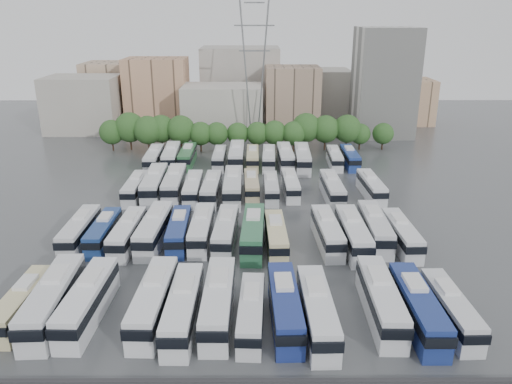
{
  "coord_description": "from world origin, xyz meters",
  "views": [
    {
      "loc": [
        2.01,
        -66.68,
        29.34
      ],
      "look_at": [
        2.24,
        6.14,
        3.0
      ],
      "focal_mm": 35.0,
      "sensor_mm": 36.0,
      "label": 1
    }
  ],
  "objects_px": {
    "bus_r2_s4": "(193,188)",
    "bus_r2_s13": "(371,187)",
    "bus_r1_s1": "(103,231)",
    "bus_r2_s6": "(233,186)",
    "bus_r1_s3": "(154,229)",
    "bus_r1_s10": "(327,231)",
    "bus_r1_s13": "(401,234)",
    "bus_r3_s3": "(187,156)",
    "bus_r2_s8": "(271,188)",
    "bus_r2_s3": "(174,183)",
    "bus_r2_s5": "(211,189)",
    "bus_r0_s8": "(285,306)",
    "bus_r3_s6": "(237,155)",
    "bus_r0_s1": "(53,299)",
    "bus_r0_s13": "(451,308)",
    "bus_r1_s7": "(253,232)",
    "bus_r2_s1": "(135,188)",
    "bus_r3_s13": "(350,157)",
    "bus_r3_s5": "(219,158)",
    "bus_r2_s2": "(154,184)",
    "bus_r1_s6": "(226,231)",
    "bus_r0_s4": "(154,300)",
    "bus_r0_s9": "(317,310)",
    "bus_r1_s5": "(202,229)",
    "bus_r1_s0": "(80,230)",
    "bus_r1_s11": "(353,233)",
    "bus_r1_s8": "(276,236)",
    "bus_r0_s5": "(183,307)",
    "bus_r3_s2": "(171,156)",
    "electricity_pylon": "(254,62)",
    "bus_r1_s4": "(179,230)",
    "bus_r3_s12": "(335,158)",
    "bus_r3_s8": "(269,158)",
    "bus_r0_s2": "(87,300)",
    "bus_r3_s7": "(253,158)",
    "bus_r2_s9": "(291,185)",
    "bus_r2_s11": "(332,188)",
    "bus_r2_s7": "(252,185)",
    "bus_r3_s9": "(285,157)",
    "bus_r3_s10": "(302,158)",
    "bus_r1_s12": "(375,227)",
    "bus_r0_s11": "(381,299)"
  },
  "relations": [
    {
      "from": "electricity_pylon",
      "to": "bus_r0_s4",
      "type": "distance_m",
      "value": 75.74
    },
    {
      "from": "bus_r0_s5",
      "to": "bus_r1_s0",
      "type": "relative_size",
      "value": 1.07
    },
    {
      "from": "bus_r2_s1",
      "to": "bus_r2_s6",
      "type": "bearing_deg",
      "value": -1.61
    },
    {
      "from": "bus_r3_s3",
      "to": "bus_r0_s8",
      "type": "bearing_deg",
      "value": -73.01
    },
    {
      "from": "bus_r3_s6",
      "to": "bus_r3_s13",
      "type": "relative_size",
      "value": 1.18
    },
    {
      "from": "electricity_pylon",
      "to": "bus_r0_s1",
      "type": "relative_size",
      "value": 2.46
    },
    {
      "from": "bus_r0_s9",
      "to": "bus_r1_s5",
      "type": "xyz_separation_m",
      "value": [
        -13.25,
        19.81,
        -0.12
      ]
    },
    {
      "from": "bus_r3_s13",
      "to": "bus_r2_s1",
      "type": "bearing_deg",
      "value": -155.02
    },
    {
      "from": "bus_r0_s8",
      "to": "bus_r3_s12",
      "type": "bearing_deg",
      "value": 74.44
    },
    {
      "from": "electricity_pylon",
      "to": "bus_r1_s5",
      "type": "distance_m",
      "value": 58.12
    },
    {
      "from": "bus_r2_s8",
      "to": "bus_r2_s13",
      "type": "relative_size",
      "value": 0.92
    },
    {
      "from": "bus_r1_s3",
      "to": "bus_r1_s10",
      "type": "xyz_separation_m",
      "value": [
        23.15,
        -0.68,
        -0.11
      ]
    },
    {
      "from": "bus_r0_s5",
      "to": "bus_r3_s2",
      "type": "bearing_deg",
      "value": 100.78
    },
    {
      "from": "bus_r0_s13",
      "to": "bus_r1_s4",
      "type": "height_order",
      "value": "bus_r1_s4"
    },
    {
      "from": "bus_r0_s4",
      "to": "bus_r3_s8",
      "type": "relative_size",
      "value": 1.14
    },
    {
      "from": "bus_r3_s13",
      "to": "bus_r1_s10",
      "type": "bearing_deg",
      "value": -104.89
    },
    {
      "from": "bus_r1_s1",
      "to": "bus_r2_s6",
      "type": "height_order",
      "value": "bus_r2_s6"
    },
    {
      "from": "bus_r2_s1",
      "to": "bus_r2_s2",
      "type": "relative_size",
      "value": 0.83
    },
    {
      "from": "bus_r0_s13",
      "to": "bus_r2_s4",
      "type": "xyz_separation_m",
      "value": [
        -29.63,
        35.77,
        0.03
      ]
    },
    {
      "from": "bus_r1_s1",
      "to": "bus_r3_s5",
      "type": "bearing_deg",
      "value": 69.81
    },
    {
      "from": "bus_r0_s1",
      "to": "bus_r1_s13",
      "type": "xyz_separation_m",
      "value": [
        39.71,
        16.24,
        -0.3
      ]
    },
    {
      "from": "bus_r0_s1",
      "to": "bus_r2_s1",
      "type": "bearing_deg",
      "value": 86.78
    },
    {
      "from": "bus_r1_s10",
      "to": "bus_r3_s9",
      "type": "height_order",
      "value": "bus_r3_s9"
    },
    {
      "from": "bus_r2_s6",
      "to": "bus_r1_s12",
      "type": "bearing_deg",
      "value": -40.74
    },
    {
      "from": "bus_r1_s13",
      "to": "bus_r3_s3",
      "type": "relative_size",
      "value": 0.99
    },
    {
      "from": "bus_r0_s1",
      "to": "bus_r0_s13",
      "type": "height_order",
      "value": "bus_r0_s1"
    },
    {
      "from": "bus_r0_s5",
      "to": "bus_r2_s9",
      "type": "distance_m",
      "value": 39.99
    },
    {
      "from": "bus_r0_s8",
      "to": "bus_r0_s13",
      "type": "height_order",
      "value": "bus_r0_s8"
    },
    {
      "from": "bus_r1_s11",
      "to": "bus_r0_s4",
      "type": "bearing_deg",
      "value": -145.76
    },
    {
      "from": "bus_r0_s2",
      "to": "bus_r3_s7",
      "type": "xyz_separation_m",
      "value": [
        16.49,
        53.28,
        -0.28
      ]
    },
    {
      "from": "bus_r1_s8",
      "to": "bus_r3_s13",
      "type": "bearing_deg",
      "value": 64.59
    },
    {
      "from": "bus_r2_s5",
      "to": "bus_r2_s9",
      "type": "relative_size",
      "value": 1.08
    },
    {
      "from": "bus_r2_s3",
      "to": "bus_r2_s5",
      "type": "height_order",
      "value": "bus_r2_s3"
    },
    {
      "from": "bus_r0_s8",
      "to": "bus_r3_s6",
      "type": "distance_m",
      "value": 55.18
    },
    {
      "from": "bus_r0_s4",
      "to": "bus_r1_s3",
      "type": "height_order",
      "value": "bus_r0_s4"
    },
    {
      "from": "bus_r2_s11",
      "to": "bus_r2_s13",
      "type": "bearing_deg",
      "value": 8.6
    },
    {
      "from": "bus_r1_s11",
      "to": "bus_r1_s12",
      "type": "distance_m",
      "value": 3.86
    },
    {
      "from": "bus_r1_s0",
      "to": "bus_r1_s11",
      "type": "bearing_deg",
      "value": -2.67
    },
    {
      "from": "bus_r2_s7",
      "to": "bus_r3_s7",
      "type": "bearing_deg",
      "value": 87.52
    },
    {
      "from": "bus_r1_s5",
      "to": "bus_r2_s2",
      "type": "bearing_deg",
      "value": 118.81
    },
    {
      "from": "bus_r0_s11",
      "to": "bus_r3_s12",
      "type": "bearing_deg",
      "value": 87.58
    },
    {
      "from": "bus_r2_s4",
      "to": "bus_r2_s13",
      "type": "bearing_deg",
      "value": -0.01
    },
    {
      "from": "bus_r3_s3",
      "to": "bus_r0_s13",
      "type": "bearing_deg",
      "value": -58.96
    },
    {
      "from": "electricity_pylon",
      "to": "bus_r3_s10",
      "type": "xyz_separation_m",
      "value": [
        9.56,
        -21.19,
        -16.63
      ]
    },
    {
      "from": "bus_r0_s1",
      "to": "bus_r0_s8",
      "type": "xyz_separation_m",
      "value": [
        23.33,
        -0.99,
        -0.16
      ]
    },
    {
      "from": "bus_r3_s13",
      "to": "bus_r3_s5",
      "type": "bearing_deg",
      "value": 179.93
    },
    {
      "from": "bus_r1_s7",
      "to": "bus_r2_s8",
      "type": "bearing_deg",
      "value": 83.17
    },
    {
      "from": "bus_r1_s6",
      "to": "bus_r3_s3",
      "type": "bearing_deg",
      "value": 107.41
    },
    {
      "from": "bus_r0_s4",
      "to": "bus_r2_s8",
      "type": "bearing_deg",
      "value": 71.44
    },
    {
      "from": "bus_r1_s0",
      "to": "bus_r3_s8",
      "type": "height_order",
      "value": "bus_r1_s0"
    }
  ]
}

